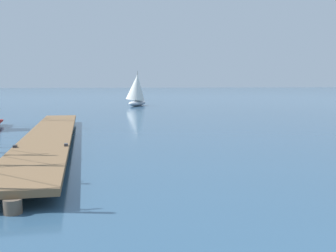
# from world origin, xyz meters

# --- Properties ---
(floating_dock) EXTENTS (2.00, 19.37, 0.53)m
(floating_dock) POSITION_xyz_m (-6.04, 15.84, 0.36)
(floating_dock) COLOR brown
(floating_dock) RESTS_ON ground
(distant_sailboat) EXTENTS (3.10, 4.08, 3.76)m
(distant_sailboat) POSITION_xyz_m (0.70, 43.03, 1.69)
(distant_sailboat) COLOR silver
(distant_sailboat) RESTS_ON ground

